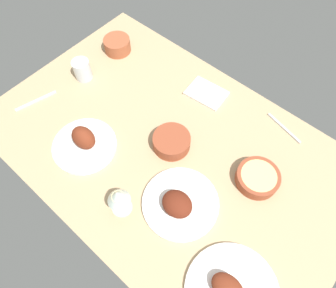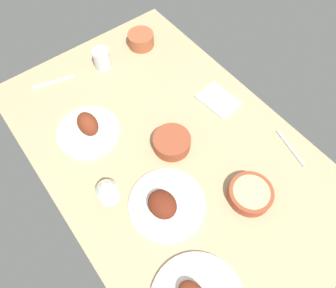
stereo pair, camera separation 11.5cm
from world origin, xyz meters
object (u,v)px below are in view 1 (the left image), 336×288
object	(u,v)px
wine_glass	(118,197)
water_tumbler	(82,70)
bowl_sauce	(117,45)
spoon_loose	(284,128)
plate_far_side	(179,203)
folded_napkin	(206,93)
fork_loose	(36,101)
bowl_pasta	(172,141)
plate_center_main	(84,143)
bowl_potatoes	(258,178)

from	to	relation	value
wine_glass	water_tumbler	bearing A→B (deg)	150.49
bowl_sauce	spoon_loose	xyz separation A→B (cm)	(81.46, 12.41, -3.01)
plate_far_side	spoon_loose	bearing A→B (deg)	77.93
plate_far_side	folded_napkin	world-z (taller)	plate_far_side
plate_far_side	bowl_sauce	distance (cm)	80.65
wine_glass	fork_loose	xyz separation A→B (cm)	(-60.20, 8.78, -9.53)
plate_far_side	wine_glass	bearing A→B (deg)	-136.99
bowl_pasta	wine_glass	size ratio (longest dim) A/B	1.02
wine_glass	plate_far_side	bearing A→B (deg)	43.01
spoon_loose	bowl_sauce	bearing A→B (deg)	21.55
plate_center_main	spoon_loose	world-z (taller)	plate_center_main
wine_glass	water_tumbler	size ratio (longest dim) A/B	1.56
bowl_pasta	folded_napkin	world-z (taller)	bowl_pasta
plate_center_main	bowl_potatoes	size ratio (longest dim) A/B	1.59
water_tumbler	fork_loose	bearing A→B (deg)	-102.39
water_tumbler	bowl_potatoes	bearing A→B (deg)	5.10
bowl_pasta	fork_loose	xyz separation A→B (cm)	(-56.89, -21.14, -2.57)
fork_loose	wine_glass	bearing A→B (deg)	96.96
plate_far_side	water_tumbler	world-z (taller)	water_tumbler
bowl_sauce	fork_loose	size ratio (longest dim) A/B	0.67
bowl_pasta	fork_loose	bearing A→B (deg)	-159.61
plate_far_side	bowl_pasta	size ratio (longest dim) A/B	1.86
plate_center_main	spoon_loose	distance (cm)	78.20
water_tumbler	bowl_sauce	bearing A→B (deg)	92.09
spoon_loose	bowl_potatoes	bearing A→B (deg)	111.33
wine_glass	spoon_loose	bearing A→B (deg)	68.68
plate_far_side	water_tumbler	bearing A→B (deg)	165.60
bowl_sauce	water_tumbler	xyz separation A→B (cm)	(0.78, -21.45, 1.08)
bowl_potatoes	wine_glass	bearing A→B (deg)	-127.07
water_tumbler	spoon_loose	size ratio (longest dim) A/B	0.53
bowl_pasta	bowl_potatoes	world-z (taller)	bowl_pasta
bowl_sauce	bowl_potatoes	xyz separation A→B (cm)	(85.37, -13.91, -0.91)
folded_napkin	fork_loose	xyz separation A→B (cm)	(-51.62, -50.10, -0.20)
plate_far_side	bowl_sauce	xyz separation A→B (cm)	(-70.40, 39.33, 1.21)
bowl_pasta	wine_glass	distance (cm)	30.90
folded_napkin	water_tumbler	bearing A→B (deg)	-149.40
plate_far_side	spoon_loose	size ratio (longest dim) A/B	1.56
bowl_sauce	water_tumbler	world-z (taller)	water_tumbler
plate_far_side	bowl_pasta	xyz separation A→B (cm)	(-17.67, 16.52, 0.77)
water_tumbler	bowl_pasta	bearing A→B (deg)	-1.49
plate_center_main	water_tumbler	size ratio (longest dim) A/B	2.73
plate_far_side	bowl_potatoes	size ratio (longest dim) A/B	1.73
fork_loose	spoon_loose	world-z (taller)	same
bowl_potatoes	bowl_sauce	bearing A→B (deg)	170.75
plate_center_main	fork_loose	xyz separation A→B (cm)	(-32.28, 0.76, -2.43)
folded_napkin	spoon_loose	bearing A→B (deg)	10.43
wine_glass	water_tumbler	xyz separation A→B (cm)	(-55.26, 31.27, -5.44)
plate_center_main	bowl_sauce	distance (cm)	52.82
spoon_loose	bowl_pasta	bearing A→B (deg)	63.68
bowl_sauce	folded_napkin	distance (cm)	47.94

